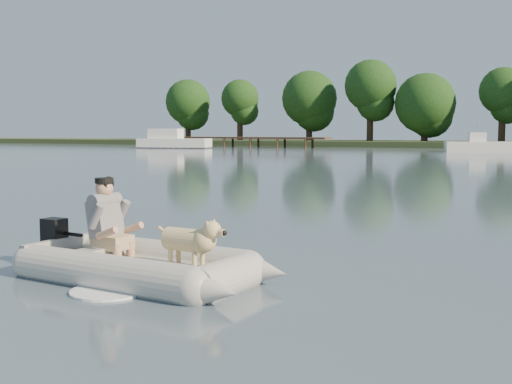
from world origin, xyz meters
The scene contains 8 objects.
water centered at (0.00, 0.00, 0.00)m, with size 160.00×160.00×0.00m, color slate.
dock centered at (-26.00, 52.00, 0.52)m, with size 18.00×2.00×1.04m, color #4C331E, non-canonical shape.
dinghy centered at (0.35, -0.44, 0.51)m, with size 4.00×2.61×1.21m, color #A7A7A2, non-canonical shape.
man centered at (-0.25, -0.35, 0.67)m, with size 0.63×0.54×0.93m, color slate, non-canonical shape.
dog centered at (0.92, -0.44, 0.45)m, with size 0.81×0.29×0.54m, color tan, non-canonical shape.
outboard_motor centered at (-1.09, -0.34, 0.27)m, with size 0.36×0.25×0.68m, color black, non-canonical shape.
cabin_cruiser centered at (-30.10, 45.12, 0.94)m, with size 7.17×2.56×2.22m, color white, non-canonical shape.
motorboat centered at (-2.39, 46.42, 1.04)m, with size 5.39×2.07×2.28m, color white, non-canonical shape.
Camera 1 is at (4.69, -6.21, 1.67)m, focal length 45.00 mm.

